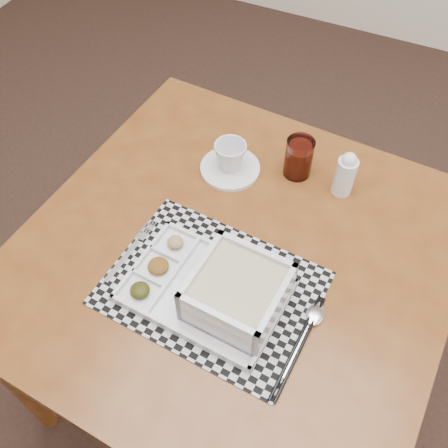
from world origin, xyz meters
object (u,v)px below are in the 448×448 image
at_px(creamer_bottle, 345,174).
at_px(cup, 230,156).
at_px(serving_tray, 228,292).
at_px(dining_table, 234,268).
at_px(juice_glass, 299,159).

bearing_deg(creamer_bottle, cup, -169.55).
relative_size(serving_tray, creamer_bottle, 2.69).
bearing_deg(dining_table, creamer_bottle, 59.42).
relative_size(serving_tray, juice_glass, 3.21).
bearing_deg(cup, serving_tray, -52.81).
height_order(serving_tray, cup, serving_tray).
bearing_deg(juice_glass, serving_tray, -90.16).
xyz_separation_m(juice_glass, creamer_bottle, (0.12, -0.01, 0.01)).
height_order(dining_table, cup, cup).
relative_size(juice_glass, creamer_bottle, 0.84).
bearing_deg(juice_glass, cup, -158.11).
xyz_separation_m(cup, juice_glass, (0.15, 0.06, 0.00)).
bearing_deg(dining_table, serving_tray, -72.14).
bearing_deg(cup, juice_glass, 35.11).
bearing_deg(creamer_bottle, juice_glass, 174.43).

